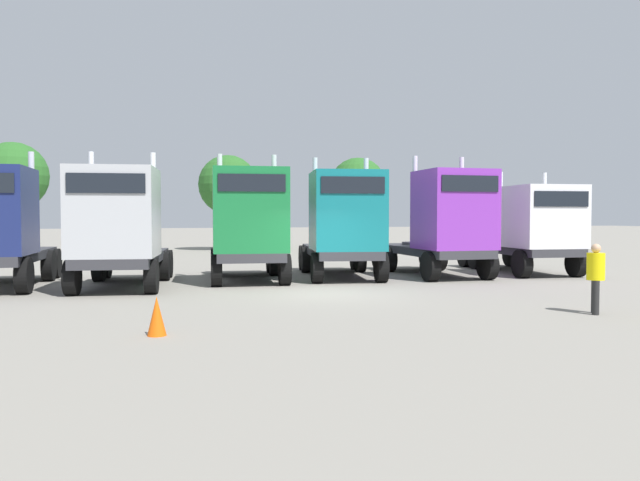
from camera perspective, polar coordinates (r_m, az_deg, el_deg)
ground at (r=18.09m, az=0.80°, el=-4.92°), size 200.00×200.00×0.00m
semi_truck_silver at (r=19.82m, az=-18.08°, el=1.22°), size 3.35×6.41×4.29m
semi_truck_green at (r=21.09m, az=-6.58°, el=1.53°), size 3.16×5.95×4.42m
semi_truck_teal at (r=22.02m, az=2.23°, el=1.55°), size 3.57×6.61×4.39m
semi_truck_purple at (r=23.06m, az=11.49°, el=1.54°), size 2.72×6.33×4.48m
semi_truck_white at (r=25.22m, az=18.99°, el=1.09°), size 3.14×6.40×3.99m
visitor_in_hivis at (r=15.63m, az=24.05°, el=-2.79°), size 0.56×0.56×1.63m
traffic_cone_mid at (r=12.17m, az=-14.81°, el=-6.75°), size 0.36×0.36×0.75m
oak_far_left at (r=38.03m, az=-26.40°, el=5.32°), size 3.72×3.72×6.32m
oak_far_centre at (r=41.08m, az=-8.47°, el=5.08°), size 3.87×3.87×6.24m
oak_far_right at (r=43.87m, az=3.51°, el=4.99°), size 4.02×4.02×6.37m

